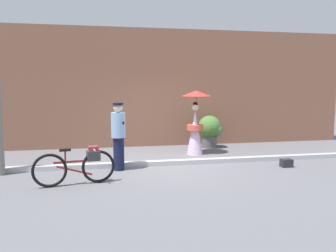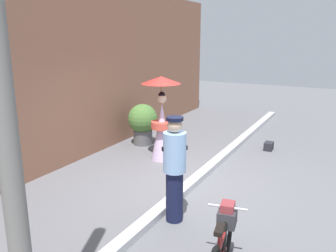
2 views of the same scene
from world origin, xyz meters
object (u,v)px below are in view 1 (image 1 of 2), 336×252
Objects in this scene: person_with_parasol at (195,121)px; backpack_on_pavement at (287,163)px; person_officer at (118,135)px; potted_plant_by_door at (210,130)px; bicycle_near_officer at (79,165)px.

person_with_parasol is 2.85m from backpack_on_pavement.
person_with_parasol reaches higher than person_officer.
person_with_parasol is at bearing 131.65° from backpack_on_pavement.
person_with_parasol reaches higher than potted_plant_by_door.
person_with_parasol is at bearing -128.87° from potted_plant_by_door.
bicycle_near_officer is at bearing -138.21° from potted_plant_by_door.
bicycle_near_officer is 5.04m from backpack_on_pavement.
bicycle_near_officer is 1.55× the size of potted_plant_by_door.
bicycle_near_officer is at bearing -129.13° from person_officer.
backpack_on_pavement is (5.00, 0.56, -0.31)m from bicycle_near_officer.
backpack_on_pavement is at bearing 6.43° from bicycle_near_officer.
person_officer is at bearing 173.02° from backpack_on_pavement.
bicycle_near_officer is 5.35m from potted_plant_by_door.
bicycle_near_officer is 1.45m from person_officer.
potted_plant_by_door reaches higher than bicycle_near_officer.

